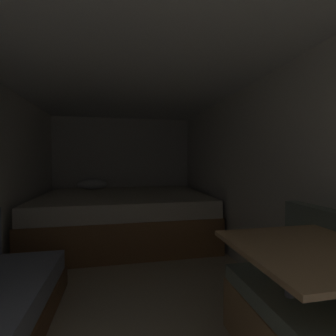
# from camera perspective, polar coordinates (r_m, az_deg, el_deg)

# --- Properties ---
(ground_plane) EXTENTS (6.84, 6.84, 0.00)m
(ground_plane) POSITION_cam_1_polar(r_m,az_deg,el_deg) (2.54, -9.30, -26.23)
(ground_plane) COLOR beige
(wall_back) EXTENTS (2.63, 0.05, 1.99)m
(wall_back) POSITION_cam_1_polar(r_m,az_deg,el_deg) (4.69, -10.51, -0.62)
(wall_back) COLOR silver
(wall_back) RESTS_ON ground
(wall_right) EXTENTS (0.05, 4.84, 1.99)m
(wall_right) POSITION_cam_1_polar(r_m,az_deg,el_deg) (2.63, 19.94, -2.61)
(wall_right) COLOR silver
(wall_right) RESTS_ON ground
(ceiling_slab) EXTENTS (2.63, 4.84, 0.05)m
(ceiling_slab) POSITION_cam_1_polar(r_m,az_deg,el_deg) (2.38, -9.57, 21.92)
(ceiling_slab) COLOR white
(ceiling_slab) RESTS_ON wall_left
(bed) EXTENTS (2.41, 1.84, 0.86)m
(bed) POSITION_cam_1_polar(r_m,az_deg,el_deg) (3.79, -10.27, -11.12)
(bed) COLOR olive
(bed) RESTS_ON ground
(dinette_table) EXTENTS (0.73, 0.69, 0.78)m
(dinette_table) POSITION_cam_1_polar(r_m,az_deg,el_deg) (1.43, 31.49, -19.56)
(dinette_table) COLOR tan
(dinette_table) RESTS_ON ground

